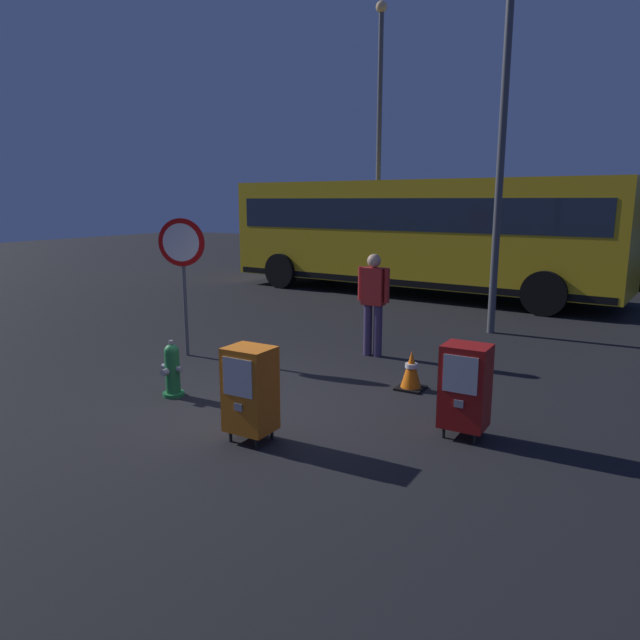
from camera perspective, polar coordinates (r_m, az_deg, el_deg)
name	(u,v)px	position (r m, az deg, el deg)	size (l,w,h in m)	color
ground_plane	(251,405)	(7.42, -6.77, -8.20)	(60.00, 60.00, 0.00)	black
fire_hydrant	(172,370)	(7.82, -14.22, -4.75)	(0.33, 0.31, 0.75)	#1E7238
newspaper_box_primary	(465,386)	(6.43, 13.97, -6.27)	(0.48, 0.42, 1.02)	black
newspaper_box_secondary	(250,389)	(6.19, -6.83, -6.71)	(0.48, 0.42, 1.02)	black
stop_sign	(182,258)	(9.60, -13.27, 5.90)	(0.71, 0.31, 2.23)	#4C4F54
pedestrian	(373,299)	(9.45, 5.23, 2.07)	(0.55, 0.22, 1.67)	#382D51
traffic_cone	(411,371)	(7.97, 8.89, -4.90)	(0.36, 0.36, 0.53)	black
bus_near	(417,230)	(16.02, 9.49, 8.61)	(10.65, 3.37, 3.00)	gold
bus_far	(537,226)	(20.12, 20.37, 8.64)	(10.67, 3.43, 3.00)	#19519E
street_light_near_left	(379,129)	(17.63, 5.79, 18.08)	(0.32, 0.32, 7.87)	#4C4F54
street_light_near_right	(507,62)	(11.71, 17.75, 22.82)	(0.32, 0.32, 8.60)	#4C4F54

